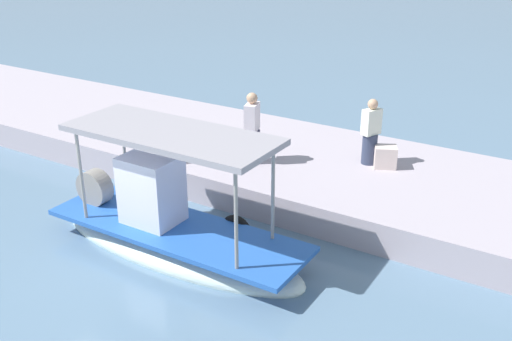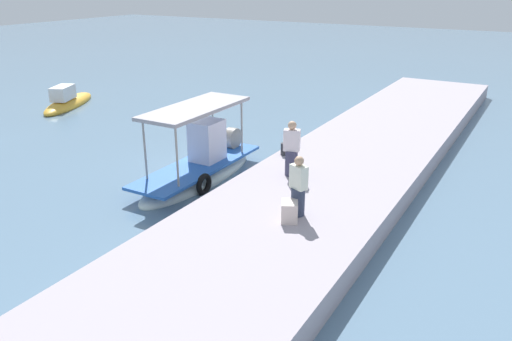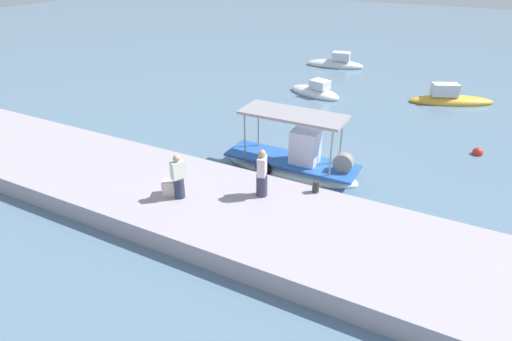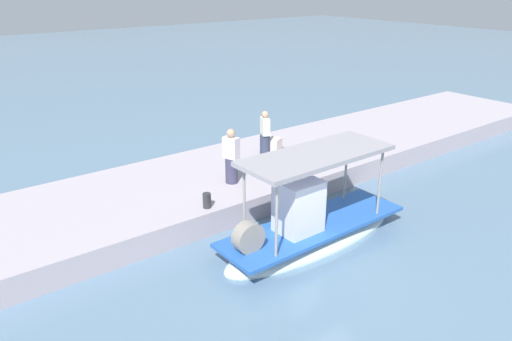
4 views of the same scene
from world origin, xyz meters
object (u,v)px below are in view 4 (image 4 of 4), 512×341
at_px(fisherman_near_bollard, 265,135).
at_px(fisherman_by_crate, 231,159).
at_px(mooring_bollard, 207,200).
at_px(cargo_crate, 274,145).
at_px(main_fishing_boat, 310,228).

bearing_deg(fisherman_near_bollard, fisherman_by_crate, 30.08).
xyz_separation_m(fisherman_near_bollard, mooring_bollard, (4.11, 2.53, -0.53)).
relative_size(fisherman_by_crate, cargo_crate, 3.32).
height_order(main_fishing_boat, fisherman_near_bollard, main_fishing_boat).
distance_m(fisherman_near_bollard, cargo_crate, 0.64).
height_order(fisherman_by_crate, mooring_bollard, fisherman_by_crate).
bearing_deg(mooring_bollard, cargo_crate, -151.11).
relative_size(fisherman_near_bollard, fisherman_by_crate, 0.93).
bearing_deg(main_fishing_boat, mooring_bollard, -51.82).
bearing_deg(mooring_bollard, fisherman_near_bollard, -148.36).
relative_size(main_fishing_boat, cargo_crate, 11.04).
height_order(main_fishing_boat, mooring_bollard, main_fishing_boat).
distance_m(main_fishing_boat, fisherman_near_bollard, 5.47).
bearing_deg(fisherman_by_crate, main_fishing_boat, 93.74).
relative_size(main_fishing_boat, fisherman_near_bollard, 3.59).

